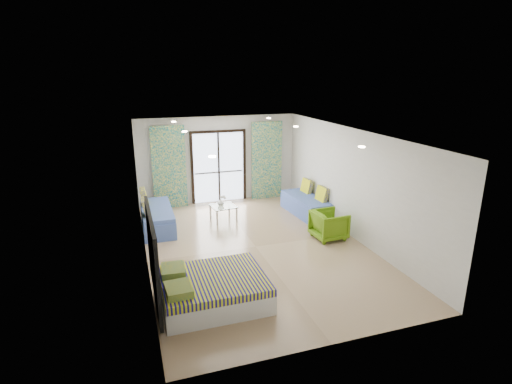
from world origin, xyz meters
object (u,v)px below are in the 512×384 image
object	(u,v)px
armchair	(329,224)
daybed_right	(306,205)
bed	(213,289)
daybed_left	(157,217)
coffee_table	(223,207)

from	to	relation	value
armchair	daybed_right	bearing A→B (deg)	-10.81
bed	daybed_right	distance (m)	5.18
bed	daybed_left	bearing A→B (deg)	99.15
daybed_right	coffee_table	xyz separation A→B (m)	(-2.42, 0.26, 0.09)
daybed_left	daybed_right	bearing A→B (deg)	-2.96
daybed_right	bed	bearing A→B (deg)	-137.80
coffee_table	armchair	xyz separation A→B (m)	(2.19, -2.04, 0.01)
coffee_table	armchair	world-z (taller)	armchair
bed	daybed_right	xyz separation A→B (m)	(3.59, 3.74, 0.02)
daybed_left	coffee_table	distance (m)	1.82
daybed_right	armchair	distance (m)	1.80
bed	daybed_left	distance (m)	4.04
daybed_right	coffee_table	size ratio (longest dim) A/B	2.57
daybed_left	daybed_right	xyz separation A→B (m)	(4.23, -0.25, -0.02)
armchair	daybed_left	bearing A→B (deg)	59.36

